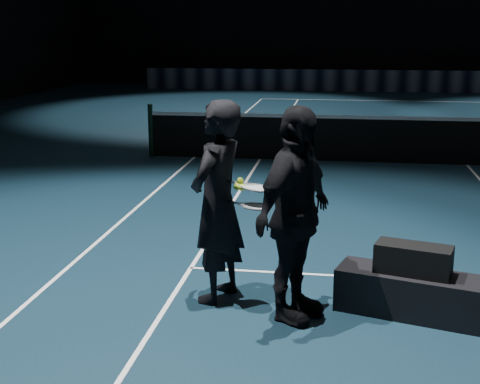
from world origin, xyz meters
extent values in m
plane|color=black|center=(0.00, 0.00, 0.00)|extent=(36.00, 36.00, 0.00)
cylinder|color=black|center=(-6.40, 0.00, 0.55)|extent=(0.10, 0.10, 1.10)
cube|color=black|center=(0.00, 0.00, 0.45)|extent=(12.80, 0.02, 0.86)
cube|color=white|center=(0.00, 0.00, 0.92)|extent=(12.80, 0.03, 0.07)
cube|color=black|center=(0.00, 15.50, 0.45)|extent=(22.00, 0.15, 0.90)
cube|color=black|center=(-1.78, -7.31, 0.21)|extent=(1.45, 0.83, 0.41)
cube|color=black|center=(-1.78, -7.31, 0.55)|extent=(0.75, 0.48, 0.28)
cube|color=white|center=(-1.78, -7.46, 0.55)|extent=(0.31, 0.09, 0.09)
imported|color=black|center=(-3.65, -7.19, 0.99)|extent=(0.68, 0.84, 1.99)
imported|color=black|center=(-2.88, -7.54, 0.99)|extent=(0.94, 1.26, 1.99)
camera|label=1|loc=(-2.49, -13.35, 2.65)|focal=50.00mm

